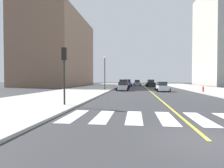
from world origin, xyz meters
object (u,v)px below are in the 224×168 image
object	(u,v)px
car_red_fourth	(124,84)
traffic_light_far_corner	(64,65)
car_white_second	(162,87)
street_lamp	(105,70)
car_black_sixth	(151,83)
fire_hydrant	(203,89)
car_gray_third	(137,83)
car_blue_fifth	(128,83)
car_silver_nearest	(123,87)

from	to	relation	value
car_red_fourth	traffic_light_far_corner	world-z (taller)	traffic_light_far_corner
car_white_second	street_lamp	size ratio (longest dim) A/B	0.60
car_black_sixth	fire_hydrant	world-z (taller)	car_black_sixth
car_gray_third	car_blue_fifth	bearing A→B (deg)	-110.02
car_silver_nearest	car_gray_third	distance (m)	29.95
traffic_light_far_corner	fire_hydrant	size ratio (longest dim) A/B	5.13
car_blue_fifth	fire_hydrant	size ratio (longest dim) A/B	5.27
car_gray_third	street_lamp	bearing A→B (deg)	-103.02
car_silver_nearest	fire_hydrant	size ratio (longest dim) A/B	4.27
car_white_second	car_gray_third	size ratio (longest dim) A/B	0.93
car_gray_third	traffic_light_far_corner	xyz separation A→B (m)	(-6.26, -50.93, 2.50)
car_blue_fifth	car_black_sixth	size ratio (longest dim) A/B	1.02
car_silver_nearest	traffic_light_far_corner	world-z (taller)	traffic_light_far_corner
car_black_sixth	car_gray_third	bearing A→B (deg)	-71.93
car_gray_third	car_blue_fifth	world-z (taller)	car_blue_fifth
street_lamp	car_black_sixth	bearing A→B (deg)	61.97
street_lamp	traffic_light_far_corner	bearing A→B (deg)	-89.46
car_silver_nearest	car_blue_fifth	bearing A→B (deg)	89.54
car_red_fourth	street_lamp	size ratio (longest dim) A/B	0.72
car_silver_nearest	street_lamp	size ratio (longest dim) A/B	0.59
car_silver_nearest	car_white_second	xyz separation A→B (m)	(7.05, -1.40, 0.01)
car_blue_fifth	traffic_light_far_corner	xyz separation A→B (m)	(-3.32, -42.68, 2.40)
car_white_second	car_black_sixth	world-z (taller)	car_black_sixth
car_black_sixth	fire_hydrant	xyz separation A→B (m)	(6.42, -23.69, -0.36)
car_white_second	street_lamp	bearing A→B (deg)	-13.54
car_red_fourth	car_black_sixth	xyz separation A→B (m)	(6.99, 11.46, -0.03)
car_white_second	car_red_fourth	distance (m)	12.31
car_white_second	car_red_fourth	xyz separation A→B (m)	(-7.35, 9.87, 0.17)
fire_hydrant	street_lamp	bearing A→B (deg)	164.67
car_silver_nearest	car_black_sixth	world-z (taller)	car_black_sixth
car_silver_nearest	street_lamp	bearing A→B (deg)	166.68
car_white_second	fire_hydrant	xyz separation A→B (m)	(6.06, -2.35, -0.23)
car_silver_nearest	car_red_fourth	size ratio (longest dim) A/B	0.82
car_blue_fifth	street_lamp	xyz separation A→B (m)	(-3.53, -20.75, 3.05)
car_white_second	car_red_fourth	size ratio (longest dim) A/B	0.84
car_silver_nearest	car_blue_fifth	distance (m)	21.55
car_red_fourth	fire_hydrant	xyz separation A→B (m)	(13.40, -12.22, -0.39)
traffic_light_far_corner	fire_hydrant	xyz separation A→B (m)	(16.40, 17.38, -2.79)
car_gray_third	car_blue_fifth	size ratio (longest dim) A/B	0.90
car_red_fourth	street_lamp	distance (m)	8.85
car_red_fourth	traffic_light_far_corner	size ratio (longest dim) A/B	1.02
car_white_second	street_lamp	xyz separation A→B (m)	(-10.55, 2.20, 3.22)
car_gray_third	fire_hydrant	xyz separation A→B (m)	(10.14, -33.55, -0.30)
fire_hydrant	car_silver_nearest	bearing A→B (deg)	164.04
car_silver_nearest	car_red_fourth	xyz separation A→B (m)	(-0.29, 8.47, 0.18)
car_white_second	traffic_light_far_corner	size ratio (longest dim) A/B	0.85
car_white_second	car_red_fourth	bearing A→B (deg)	-55.09
car_white_second	car_gray_third	bearing A→B (deg)	-84.29
fire_hydrant	street_lamp	size ratio (longest dim) A/B	0.14
car_red_fourth	car_blue_fifth	bearing A→B (deg)	88.36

